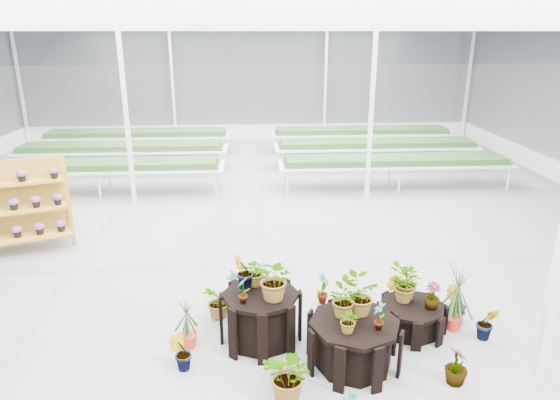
{
  "coord_description": "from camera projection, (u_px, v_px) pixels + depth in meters",
  "views": [
    {
      "loc": [
        -0.01,
        -8.26,
        4.2
      ],
      "look_at": [
        0.5,
        0.27,
        1.3
      ],
      "focal_mm": 32.0,
      "sensor_mm": 36.0,
      "label": 1
    }
  ],
  "objects": [
    {
      "name": "nursery_benches",
      "position": [
        251.0,
        157.0,
        15.83
      ],
      "size": [
        16.0,
        7.0,
        0.84
      ],
      "primitive_type": null,
      "color": "silver",
      "rests_on": "ground"
    },
    {
      "name": "plinth_mid",
      "position": [
        353.0,
        343.0,
        6.54
      ],
      "size": [
        1.53,
        1.53,
        0.64
      ],
      "primitive_type": "cylinder",
      "rotation": [
        0.0,
        0.0,
        0.31
      ],
      "color": "black",
      "rests_on": "ground"
    },
    {
      "name": "ground_plane",
      "position": [
        254.0,
        272.0,
        9.16
      ],
      "size": [
        24.0,
        24.0,
        0.0
      ],
      "primitive_type": "plane",
      "color": "gray",
      "rests_on": "ground"
    },
    {
      "name": "steel_frame",
      "position": [
        251.0,
        153.0,
        8.43
      ],
      "size": [
        18.0,
        24.0,
        4.5
      ],
      "primitive_type": null,
      "color": "silver",
      "rests_on": "ground"
    },
    {
      "name": "plinth_tall",
      "position": [
        261.0,
        317.0,
        7.02
      ],
      "size": [
        1.13,
        1.13,
        0.76
      ],
      "primitive_type": "cylinder",
      "rotation": [
        0.0,
        0.0,
        0.02
      ],
      "color": "black",
      "rests_on": "ground"
    },
    {
      "name": "plinth_low",
      "position": [
        411.0,
        318.0,
        7.29
      ],
      "size": [
        1.1,
        1.1,
        0.44
      ],
      "primitive_type": "cylinder",
      "rotation": [
        0.0,
        0.0,
        -0.14
      ],
      "color": "black",
      "rests_on": "ground"
    },
    {
      "name": "shelf_rack",
      "position": [
        26.0,
        206.0,
        9.91
      ],
      "size": [
        1.88,
        1.4,
        1.78
      ],
      "primitive_type": null,
      "rotation": [
        0.0,
        0.0,
        0.33
      ],
      "color": "olive",
      "rests_on": "ground"
    },
    {
      "name": "greenhouse_shell",
      "position": [
        251.0,
        153.0,
        8.43
      ],
      "size": [
        18.0,
        24.0,
        4.5
      ],
      "primitive_type": null,
      "color": "white",
      "rests_on": "ground"
    },
    {
      "name": "nursery_plants",
      "position": [
        331.0,
        307.0,
        6.88
      ],
      "size": [
        4.61,
        3.07,
        1.37
      ],
      "color": "#26471E",
      "rests_on": "ground"
    }
  ]
}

